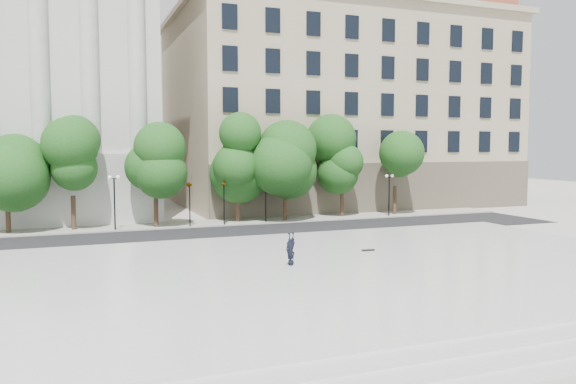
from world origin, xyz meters
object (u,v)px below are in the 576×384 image
at_px(traffic_light_east, 224,182).
at_px(person_lying, 291,261).
at_px(traffic_light_west, 189,182).
at_px(skateboard, 368,250).

xyz_separation_m(traffic_light_east, person_lying, (-1.27, -18.36, -2.94)).
height_order(traffic_light_west, traffic_light_east, traffic_light_west).
xyz_separation_m(traffic_light_west, person_lying, (1.58, -18.36, -3.07)).
bearing_deg(traffic_light_west, traffic_light_east, 0.00).
bearing_deg(person_lying, traffic_light_west, 67.02).
bearing_deg(skateboard, traffic_light_east, 110.11).
distance_m(traffic_light_west, traffic_light_east, 2.84).
xyz_separation_m(traffic_light_east, skateboard, (4.45, -16.24, -3.14)).
bearing_deg(skateboard, person_lying, -154.92).
bearing_deg(skateboard, traffic_light_west, 118.96).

